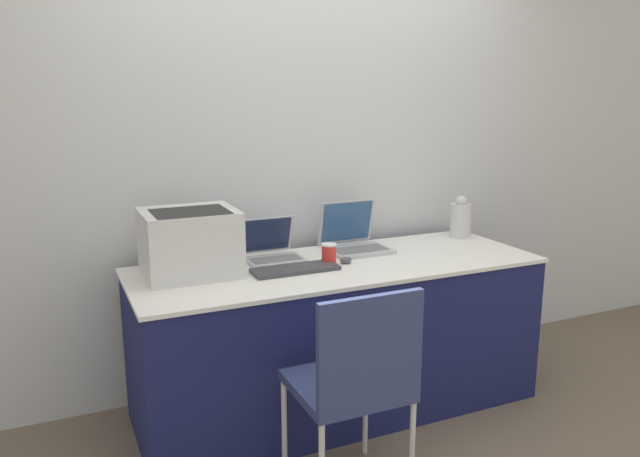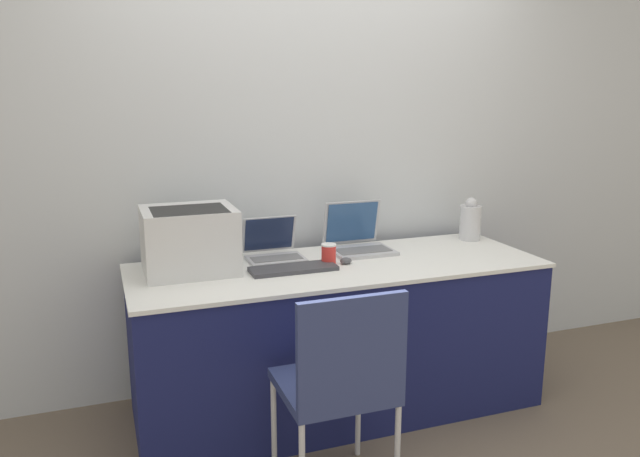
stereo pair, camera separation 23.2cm
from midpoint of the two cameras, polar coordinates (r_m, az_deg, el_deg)
name	(u,v)px [view 1 (the left image)]	position (r m, az deg, el deg)	size (l,w,h in m)	color
ground_plane	(370,439)	(3.14, 2.37, -18.73)	(14.00, 14.00, 0.00)	#6B5B4C
wall_back	(301,151)	(3.47, -3.68, 7.05)	(8.00, 0.05, 2.60)	silver
table	(338,336)	(3.26, -0.44, -9.84)	(2.06, 0.74, 0.78)	#191E51
printer	(190,240)	(2.99, -14.00, -1.06)	(0.43, 0.37, 0.31)	silver
laptop_left	(272,251)	(3.20, -6.48, -2.06)	(0.29, 0.27, 0.21)	#B7B7BC
laptop_right	(354,240)	(3.38, 1.20, -1.04)	(0.32, 0.30, 0.26)	#B7B7BC
external_keyboard	(295,269)	(3.00, -4.48, -3.76)	(0.42, 0.15, 0.02)	#3D3D42
coffee_cup	(329,254)	(3.10, -1.32, -2.36)	(0.08, 0.08, 0.10)	red
mouse	(346,260)	(3.12, 0.26, -2.94)	(0.06, 0.05, 0.03)	#4C4C51
metal_pitcher	(461,219)	(3.73, 11.01, 0.88)	(0.12, 0.12, 0.25)	silver
chair	(355,376)	(2.50, 0.53, -13.42)	(0.43, 0.42, 0.91)	navy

